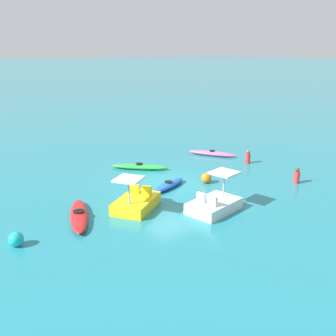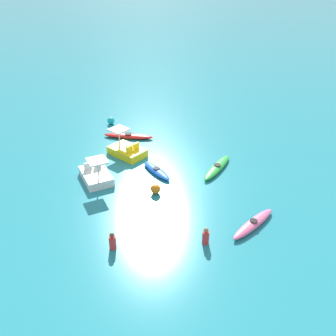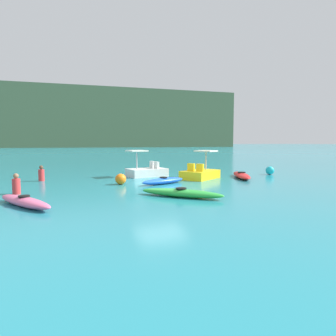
{
  "view_description": "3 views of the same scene",
  "coord_description": "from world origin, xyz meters",
  "px_view_note": "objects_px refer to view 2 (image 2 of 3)",
  "views": [
    {
      "loc": [
        12.11,
        15.61,
        6.93
      ],
      "look_at": [
        -0.28,
        -0.26,
        0.76
      ],
      "focal_mm": 41.42,
      "sensor_mm": 36.0,
      "label": 1
    },
    {
      "loc": [
        -18.95,
        5.57,
        11.87
      ],
      "look_at": [
        0.37,
        -0.12,
        0.24
      ],
      "focal_mm": 40.59,
      "sensor_mm": 36.0,
      "label": 2
    },
    {
      "loc": [
        -5.09,
        -13.61,
        2.17
      ],
      "look_at": [
        1.04,
        1.63,
        0.73
      ],
      "focal_mm": 31.44,
      "sensor_mm": 36.0,
      "label": 3
    }
  ],
  "objects_px": {
    "kayak_pink": "(253,224)",
    "pedal_boat_white": "(96,175)",
    "pedal_boat_yellow": "(127,150)",
    "buoy_cyan": "(111,121)",
    "person_near_shore": "(112,242)",
    "kayak_blue": "(157,171)",
    "kayak_red": "(128,136)",
    "person_by_kayaks": "(206,237)",
    "buoy_orange": "(155,189)",
    "kayak_green": "(217,167)"
  },
  "relations": [
    {
      "from": "buoy_orange",
      "to": "kayak_pink",
      "type": "bearing_deg",
      "value": -137.37
    },
    {
      "from": "person_near_shore",
      "to": "kayak_blue",
      "type": "bearing_deg",
      "value": -31.53
    },
    {
      "from": "person_near_shore",
      "to": "buoy_orange",
      "type": "bearing_deg",
      "value": -38.31
    },
    {
      "from": "pedal_boat_white",
      "to": "pedal_boat_yellow",
      "type": "bearing_deg",
      "value": -42.06
    },
    {
      "from": "kayak_green",
      "to": "pedal_boat_white",
      "type": "relative_size",
      "value": 1.13
    },
    {
      "from": "kayak_pink",
      "to": "buoy_orange",
      "type": "distance_m",
      "value": 5.72
    },
    {
      "from": "kayak_green",
      "to": "pedal_boat_white",
      "type": "xyz_separation_m",
      "value": [
        0.9,
        7.33,
        0.17
      ]
    },
    {
      "from": "kayak_red",
      "to": "buoy_cyan",
      "type": "bearing_deg",
      "value": 15.79
    },
    {
      "from": "pedal_boat_white",
      "to": "pedal_boat_yellow",
      "type": "xyz_separation_m",
      "value": [
        2.62,
        -2.36,
        0.0
      ]
    },
    {
      "from": "kayak_red",
      "to": "person_near_shore",
      "type": "relative_size",
      "value": 4.05
    },
    {
      "from": "buoy_cyan",
      "to": "person_near_shore",
      "type": "xyz_separation_m",
      "value": [
        -14.2,
        2.16,
        0.11
      ]
    },
    {
      "from": "kayak_red",
      "to": "pedal_boat_yellow",
      "type": "distance_m",
      "value": 2.6
    },
    {
      "from": "kayak_red",
      "to": "buoy_orange",
      "type": "height_order",
      "value": "buoy_orange"
    },
    {
      "from": "pedal_boat_white",
      "to": "kayak_green",
      "type": "bearing_deg",
      "value": -97.01
    },
    {
      "from": "person_near_shore",
      "to": "pedal_boat_yellow",
      "type": "bearing_deg",
      "value": -15.16
    },
    {
      "from": "pedal_boat_yellow",
      "to": "buoy_cyan",
      "type": "bearing_deg",
      "value": 2.35
    },
    {
      "from": "person_by_kayaks",
      "to": "person_near_shore",
      "type": "bearing_deg",
      "value": 78.27
    },
    {
      "from": "pedal_boat_white",
      "to": "kayak_blue",
      "type": "bearing_deg",
      "value": -93.74
    },
    {
      "from": "buoy_orange",
      "to": "buoy_cyan",
      "type": "xyz_separation_m",
      "value": [
        10.38,
        0.86,
        -0.0
      ]
    },
    {
      "from": "pedal_boat_white",
      "to": "pedal_boat_yellow",
      "type": "height_order",
      "value": "same"
    },
    {
      "from": "pedal_boat_white",
      "to": "person_near_shore",
      "type": "xyz_separation_m",
      "value": [
        -6.18,
        0.02,
        0.05
      ]
    },
    {
      "from": "kayak_red",
      "to": "buoy_cyan",
      "type": "height_order",
      "value": "buoy_cyan"
    },
    {
      "from": "kayak_red",
      "to": "pedal_boat_white",
      "type": "relative_size",
      "value": 1.36
    },
    {
      "from": "kayak_pink",
      "to": "buoy_cyan",
      "type": "distance_m",
      "value": 15.33
    },
    {
      "from": "person_near_shore",
      "to": "person_by_kayaks",
      "type": "height_order",
      "value": "same"
    },
    {
      "from": "buoy_orange",
      "to": "person_near_shore",
      "type": "xyz_separation_m",
      "value": [
        -3.83,
        3.02,
        0.1
      ]
    },
    {
      "from": "buoy_orange",
      "to": "person_by_kayaks",
      "type": "relative_size",
      "value": 0.64
    },
    {
      "from": "pedal_boat_yellow",
      "to": "kayak_pink",
      "type": "bearing_deg",
      "value": -153.83
    },
    {
      "from": "pedal_boat_yellow",
      "to": "person_near_shore",
      "type": "height_order",
      "value": "pedal_boat_yellow"
    },
    {
      "from": "kayak_pink",
      "to": "pedal_boat_white",
      "type": "relative_size",
      "value": 1.19
    },
    {
      "from": "kayak_pink",
      "to": "pedal_boat_yellow",
      "type": "distance_m",
      "value": 10.23
    },
    {
      "from": "kayak_pink",
      "to": "person_near_shore",
      "type": "relative_size",
      "value": 3.56
    },
    {
      "from": "kayak_green",
      "to": "buoy_orange",
      "type": "height_order",
      "value": "buoy_orange"
    },
    {
      "from": "buoy_cyan",
      "to": "person_by_kayaks",
      "type": "xyz_separation_m",
      "value": [
        -15.07,
        -2.02,
        0.11
      ]
    },
    {
      "from": "kayak_green",
      "to": "kayak_red",
      "type": "xyz_separation_m",
      "value": [
        6.05,
        4.38,
        0.0
      ]
    },
    {
      "from": "pedal_boat_yellow",
      "to": "pedal_boat_white",
      "type": "bearing_deg",
      "value": 137.94
    },
    {
      "from": "kayak_green",
      "to": "buoy_cyan",
      "type": "distance_m",
      "value": 10.32
    },
    {
      "from": "buoy_cyan",
      "to": "pedal_boat_white",
      "type": "bearing_deg",
      "value": 165.07
    },
    {
      "from": "pedal_boat_white",
      "to": "kayak_pink",
      "type": "bearing_deg",
      "value": -133.67
    },
    {
      "from": "kayak_pink",
      "to": "person_by_kayaks",
      "type": "xyz_separation_m",
      "value": [
        -0.49,
        2.71,
        0.22
      ]
    },
    {
      "from": "kayak_green",
      "to": "buoy_orange",
      "type": "relative_size",
      "value": 5.29
    },
    {
      "from": "kayak_blue",
      "to": "person_near_shore",
      "type": "relative_size",
      "value": 3.11
    },
    {
      "from": "pedal_boat_white",
      "to": "kayak_red",
      "type": "bearing_deg",
      "value": -29.85
    },
    {
      "from": "pedal_boat_white",
      "to": "person_near_shore",
      "type": "relative_size",
      "value": 2.99
    },
    {
      "from": "buoy_orange",
      "to": "kayak_green",
      "type": "bearing_deg",
      "value": -71.44
    },
    {
      "from": "kayak_pink",
      "to": "person_near_shore",
      "type": "xyz_separation_m",
      "value": [
        0.38,
        6.89,
        0.22
      ]
    },
    {
      "from": "buoy_cyan",
      "to": "person_by_kayaks",
      "type": "distance_m",
      "value": 15.21
    },
    {
      "from": "kayak_red",
      "to": "pedal_boat_white",
      "type": "xyz_separation_m",
      "value": [
        -5.15,
        2.95,
        0.17
      ]
    },
    {
      "from": "kayak_green",
      "to": "buoy_cyan",
      "type": "bearing_deg",
      "value": 30.18
    },
    {
      "from": "pedal_boat_yellow",
      "to": "person_near_shore",
      "type": "xyz_separation_m",
      "value": [
        -8.8,
        2.38,
        0.05
      ]
    }
  ]
}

